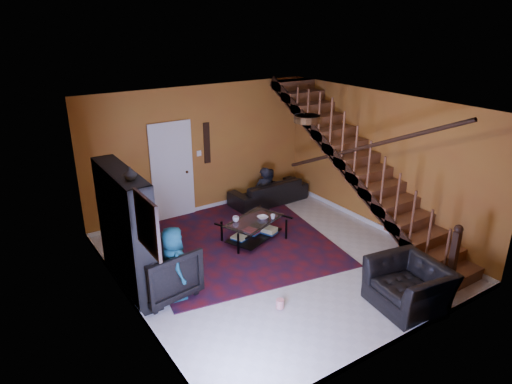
# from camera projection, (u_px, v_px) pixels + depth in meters

# --- Properties ---
(floor) EXTENTS (5.50, 5.50, 0.00)m
(floor) POSITION_uv_depth(u_px,v_px,m) (273.00, 260.00, 8.26)
(floor) COLOR beige
(floor) RESTS_ON ground
(room) EXTENTS (5.50, 5.50, 5.50)m
(room) POSITION_uv_depth(u_px,v_px,m) (175.00, 248.00, 8.60)
(room) COLOR #A46D24
(room) RESTS_ON ground
(staircase) EXTENTS (0.95, 5.02, 3.18)m
(staircase) POSITION_uv_depth(u_px,v_px,m) (363.00, 167.00, 8.84)
(staircase) COLOR brown
(staircase) RESTS_ON floor
(bookshelf) EXTENTS (0.35, 1.80, 2.00)m
(bookshelf) POSITION_uv_depth(u_px,v_px,m) (127.00, 233.00, 7.14)
(bookshelf) COLOR black
(bookshelf) RESTS_ON floor
(door) EXTENTS (0.82, 0.05, 2.05)m
(door) POSITION_uv_depth(u_px,v_px,m) (172.00, 173.00, 9.65)
(door) COLOR silver
(door) RESTS_ON floor
(framed_picture) EXTENTS (0.04, 0.74, 0.74)m
(framed_picture) POSITION_uv_depth(u_px,v_px,m) (147.00, 224.00, 5.61)
(framed_picture) COLOR maroon
(framed_picture) RESTS_ON room
(wall_hanging) EXTENTS (0.14, 0.03, 0.90)m
(wall_hanging) POSITION_uv_depth(u_px,v_px,m) (207.00, 143.00, 9.90)
(wall_hanging) COLOR black
(wall_hanging) RESTS_ON room
(ceiling_fixture) EXTENTS (0.40, 0.40, 0.10)m
(ceiling_fixture) POSITION_uv_depth(u_px,v_px,m) (307.00, 119.00, 6.64)
(ceiling_fixture) COLOR #3F2814
(ceiling_fixture) RESTS_ON room
(rug) EXTENTS (3.99, 4.39, 0.02)m
(rug) POSITION_uv_depth(u_px,v_px,m) (233.00, 238.00, 9.06)
(rug) COLOR #4C0D11
(rug) RESTS_ON floor
(sofa) EXTENTS (1.89, 0.80, 0.55)m
(sofa) POSITION_uv_depth(u_px,v_px,m) (269.00, 191.00, 10.72)
(sofa) COLOR black
(sofa) RESTS_ON floor
(armchair_left) EXTENTS (1.07, 1.05, 0.87)m
(armchair_left) POSITION_uv_depth(u_px,v_px,m) (163.00, 270.00, 7.13)
(armchair_left) COLOR black
(armchair_left) RESTS_ON floor
(armchair_right) EXTENTS (1.11, 1.22, 0.71)m
(armchair_right) POSITION_uv_depth(u_px,v_px,m) (409.00, 286.00, 6.85)
(armchair_right) COLOR black
(armchair_right) RESTS_ON floor
(person_adult_a) EXTENTS (0.49, 0.33, 1.32)m
(person_adult_a) POSITION_uv_depth(u_px,v_px,m) (264.00, 194.00, 10.73)
(person_adult_a) COLOR black
(person_adult_a) RESTS_ON sofa
(person_adult_b) EXTENTS (0.64, 0.52, 1.27)m
(person_adult_b) POSITION_uv_depth(u_px,v_px,m) (267.00, 194.00, 10.79)
(person_adult_b) COLOR black
(person_adult_b) RESTS_ON sofa
(person_child) EXTENTS (0.46, 0.64, 1.22)m
(person_child) POSITION_uv_depth(u_px,v_px,m) (174.00, 264.00, 6.95)
(person_child) COLOR #184C5C
(person_child) RESTS_ON armchair_left
(coffee_table) EXTENTS (1.33, 1.07, 0.44)m
(coffee_table) POSITION_uv_depth(u_px,v_px,m) (254.00, 229.00, 8.89)
(coffee_table) COLOR black
(coffee_table) RESTS_ON floor
(cup_a) EXTENTS (0.14, 0.14, 0.10)m
(cup_a) POSITION_uv_depth(u_px,v_px,m) (236.00, 219.00, 8.75)
(cup_a) COLOR #999999
(cup_a) RESTS_ON coffee_table
(cup_b) EXTENTS (0.10, 0.10, 0.09)m
(cup_b) POSITION_uv_depth(u_px,v_px,m) (273.00, 217.00, 8.86)
(cup_b) COLOR #999999
(cup_b) RESTS_ON coffee_table
(bowl) EXTENTS (0.21, 0.21, 0.05)m
(bowl) POSITION_uv_depth(u_px,v_px,m) (263.00, 218.00, 8.87)
(bowl) COLOR #999999
(bowl) RESTS_ON coffee_table
(vase) EXTENTS (0.18, 0.18, 0.19)m
(vase) POSITION_uv_depth(u_px,v_px,m) (130.00, 173.00, 6.34)
(vase) COLOR #999999
(vase) RESTS_ON bookshelf
(popcorn_bucket) EXTENTS (0.13, 0.13, 0.14)m
(popcorn_bucket) POSITION_uv_depth(u_px,v_px,m) (280.00, 304.00, 6.87)
(popcorn_bucket) COLOR red
(popcorn_bucket) RESTS_ON rug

